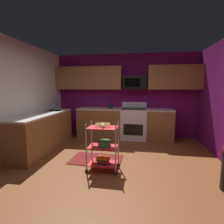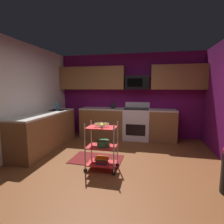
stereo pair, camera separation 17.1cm
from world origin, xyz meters
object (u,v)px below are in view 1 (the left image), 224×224
object	(u,v)px
kettle	(111,106)
oven_range	(134,123)
mixing_bowl_large	(104,143)
book_stack	(103,160)
dish_soap_bottle	(54,107)
microwave	(135,83)
rolling_cart	(103,147)
fruit_bowl	(103,125)

from	to	relation	value
kettle	oven_range	bearing A→B (deg)	0.31
mixing_bowl_large	book_stack	world-z (taller)	mixing_bowl_large
dish_soap_bottle	microwave	bearing A→B (deg)	21.98
oven_range	mixing_bowl_large	xyz separation A→B (m)	(-0.45, -2.20, 0.04)
microwave	book_stack	distance (m)	2.80
rolling_cart	fruit_bowl	bearing A→B (deg)	18.43
rolling_cart	kettle	world-z (taller)	kettle
oven_range	fruit_bowl	xyz separation A→B (m)	(-0.48, -2.20, 0.40)
fruit_bowl	dish_soap_bottle	bearing A→B (deg)	139.96
kettle	book_stack	bearing A→B (deg)	-83.80
oven_range	mixing_bowl_large	bearing A→B (deg)	-101.51
fruit_bowl	kettle	size ratio (longest dim) A/B	1.03
book_stack	mixing_bowl_large	bearing A→B (deg)	0.00
kettle	dish_soap_bottle	bearing A→B (deg)	-152.18
microwave	kettle	world-z (taller)	microwave
oven_range	fruit_bowl	world-z (taller)	oven_range
rolling_cart	fruit_bowl	size ratio (longest dim) A/B	3.36
book_stack	dish_soap_bottle	size ratio (longest dim) A/B	1.33
kettle	dish_soap_bottle	size ratio (longest dim) A/B	1.32
rolling_cart	dish_soap_bottle	distance (m)	2.29
microwave	fruit_bowl	bearing A→B (deg)	-101.73
mixing_bowl_large	dish_soap_bottle	size ratio (longest dim) A/B	1.26
microwave	mixing_bowl_large	xyz separation A→B (m)	(-0.45, -2.30, -1.18)
book_stack	kettle	xyz separation A→B (m)	(-0.24, 2.20, 0.81)
microwave	dish_soap_bottle	xyz separation A→B (m)	(-2.18, -0.88, -0.68)
oven_range	mixing_bowl_large	world-z (taller)	oven_range
fruit_bowl	book_stack	size ratio (longest dim) A/B	1.03
oven_range	microwave	bearing A→B (deg)	90.26
oven_range	kettle	distance (m)	0.89
rolling_cart	book_stack	xyz separation A→B (m)	(0.00, 0.00, -0.27)
microwave	dish_soap_bottle	distance (m)	2.44
book_stack	kettle	size ratio (longest dim) A/B	1.00
microwave	rolling_cart	xyz separation A→B (m)	(-0.48, -2.30, -1.25)
fruit_bowl	oven_range	bearing A→B (deg)	77.71
mixing_bowl_large	rolling_cart	bearing A→B (deg)	-180.00
microwave	kettle	xyz separation A→B (m)	(-0.72, -0.11, -0.70)
mixing_bowl_large	oven_range	bearing A→B (deg)	78.49
microwave	kettle	distance (m)	1.01
oven_range	microwave	distance (m)	1.23
book_stack	oven_range	bearing A→B (deg)	77.71
microwave	mixing_bowl_large	world-z (taller)	microwave
fruit_bowl	dish_soap_bottle	world-z (taller)	dish_soap_bottle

